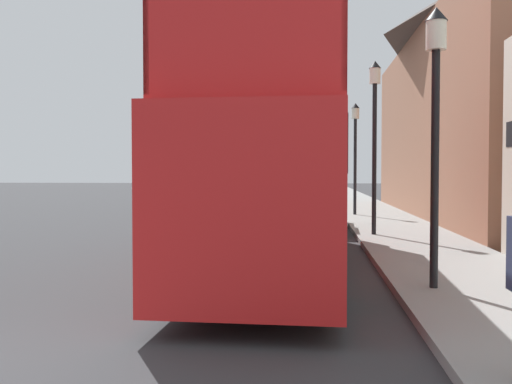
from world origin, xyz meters
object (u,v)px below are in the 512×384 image
Objects in this scene: lamp_post_second at (375,116)px; lamp_post_third at (355,138)px; parked_car_ahead_of_bus at (317,211)px; lamp_post_nearest at (436,94)px; tour_bus at (282,179)px.

lamp_post_second is 8.06m from lamp_post_third.
parked_car_ahead_of_bus is 0.89× the size of lamp_post_second.
lamp_post_nearest is at bearing -89.76° from lamp_post_third.
lamp_post_nearest is 0.87× the size of lamp_post_second.
lamp_post_nearest reaches higher than parked_car_ahead_of_bus.
parked_car_ahead_of_bus is 1.02× the size of lamp_post_nearest.
lamp_post_nearest is 8.07m from lamp_post_second.
lamp_post_third is at bearing 90.24° from lamp_post_nearest.
lamp_post_third is (2.48, 13.75, 1.56)m from tour_bus.
lamp_post_third is at bearing 76.95° from parked_car_ahead_of_bus.
tour_bus is 7.93m from parked_car_ahead_of_bus.
lamp_post_third is (0.04, 8.06, -0.19)m from lamp_post_second.
parked_car_ahead_of_bus is 6.76m from lamp_post_third.
tour_bus is 3.73m from lamp_post_nearest.
lamp_post_nearest is (2.54, -2.36, 1.37)m from tour_bus.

